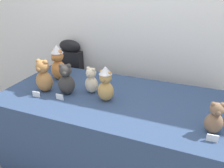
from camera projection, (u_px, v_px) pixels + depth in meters
wall_back at (138, 18)px, 2.31m from camera, size 7.00×0.08×2.60m
display_table at (112, 131)px, 2.08m from camera, size 1.96×0.98×0.74m
instrument_case at (73, 79)px, 2.80m from camera, size 0.28×0.13×1.03m
teddy_bear_ginger at (58, 63)px, 2.19m from camera, size 0.18×0.16×0.36m
teddy_bear_mocha at (215, 119)px, 1.42m from camera, size 0.14×0.12×0.23m
teddy_bear_cream at (91, 81)px, 1.95m from camera, size 0.14×0.13×0.24m
teddy_bear_caramel at (44, 77)px, 1.96m from camera, size 0.16×0.14×0.30m
teddy_bear_honey at (105, 84)px, 1.80m from camera, size 0.14×0.13×0.31m
teddy_bear_charcoal at (66, 80)px, 1.91m from camera, size 0.18×0.17×0.29m
name_card_front_left at (212, 138)px, 1.37m from camera, size 0.07×0.01×0.05m
name_card_front_middle at (37, 94)px, 1.91m from camera, size 0.07×0.01×0.05m
name_card_front_right at (60, 97)px, 1.86m from camera, size 0.07×0.01×0.05m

